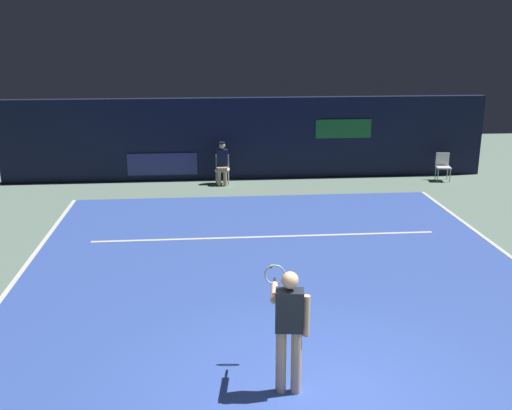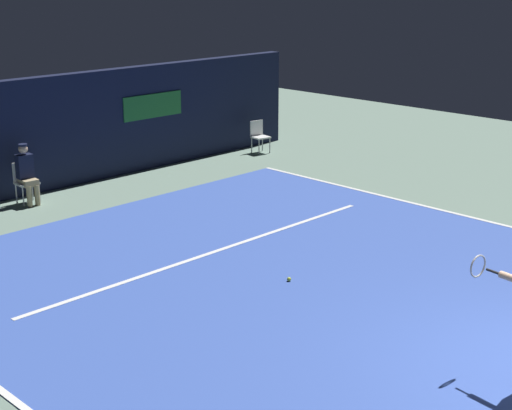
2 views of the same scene
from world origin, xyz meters
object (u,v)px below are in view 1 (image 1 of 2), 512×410
object	(u,v)px
tennis_player	(289,324)
tennis_ball	(272,266)
line_judge_on_chair	(222,163)
courtside_chair_near	(443,165)

from	to	relation	value
tennis_player	tennis_ball	size ratio (longest dim) A/B	25.44
line_judge_on_chair	courtside_chair_near	distance (m)	7.03
tennis_player	line_judge_on_chair	size ratio (longest dim) A/B	1.31
line_judge_on_chair	tennis_ball	xyz separation A→B (m)	(0.76, -6.98, -0.64)
line_judge_on_chair	tennis_ball	size ratio (longest dim) A/B	19.41
tennis_player	tennis_ball	world-z (taller)	tennis_player
line_judge_on_chair	courtside_chair_near	world-z (taller)	line_judge_on_chair
tennis_ball	courtside_chair_near	bearing A→B (deg)	47.60
tennis_player	courtside_chair_near	bearing A→B (deg)	59.65
tennis_player	line_judge_on_chair	distance (m)	11.29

